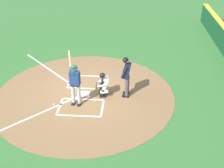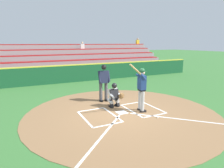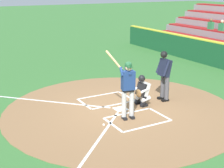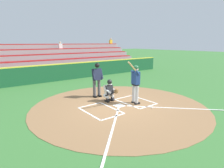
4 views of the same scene
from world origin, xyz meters
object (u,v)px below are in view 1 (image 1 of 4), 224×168
batter (75,82)px  baseball (54,104)px  plate_umpire (127,74)px  catcher (103,84)px

batter → baseball: 1.42m
batter → plate_umpire: batter is taller
catcher → plate_umpire: (0.08, -1.02, 0.49)m
batter → baseball: (-0.15, 0.93, -1.06)m
batter → plate_umpire: 2.23m
catcher → baseball: (-0.89, 1.99, -0.55)m
baseball → plate_umpire: bearing=-72.3°
plate_umpire → baseball: size_ratio=25.20×
batter → catcher: size_ratio=1.88×
batter → plate_umpire: bearing=-68.6°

